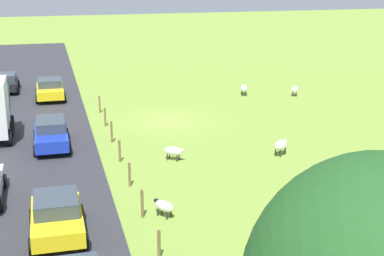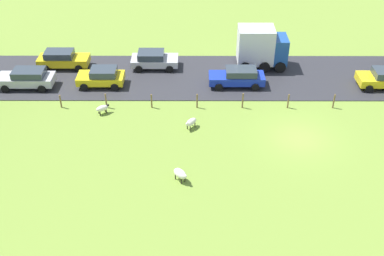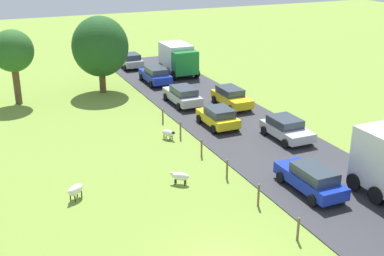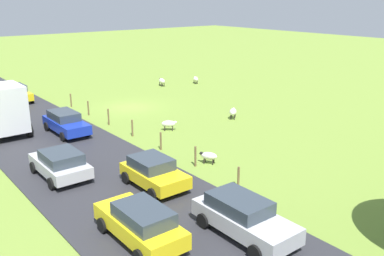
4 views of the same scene
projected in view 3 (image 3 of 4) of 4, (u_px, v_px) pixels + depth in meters
The scene contains 20 objects.
road_strip at pixel (381, 219), 24.76m from camera, with size 8.00×80.00×0.06m, color #2D2D33.
sheep_0 at pixel (180, 176), 28.20m from camera, with size 1.11×1.01×0.74m.
sheep_2 at pixel (75, 190), 26.51m from camera, with size 1.15×1.09×0.84m.
sheep_3 at pixel (168, 133), 34.68m from camera, with size 0.90×1.07×0.70m.
tree_0 at pixel (100, 47), 44.28m from camera, with size 5.06×5.06×6.98m.
tree_1 at pixel (13, 52), 41.00m from camera, with size 3.47×3.47×6.34m.
fence_post_1 at pixel (298, 229), 22.82m from camera, with size 0.12×0.12×1.20m, color brown.
fence_post_2 at pixel (258, 195), 25.82m from camera, with size 0.12×0.12×1.27m, color brown.
fence_post_3 at pixel (227, 169), 28.83m from camera, with size 0.12×0.12×1.20m, color brown.
fence_post_4 at pixel (202, 148), 31.84m from camera, with size 0.12×0.12×1.17m, color brown.
fence_post_5 at pixel (180, 130), 34.84m from camera, with size 0.12×0.12×1.22m, color brown.
fence_post_6 at pixel (163, 116), 37.87m from camera, with size 0.12×0.12×1.10m, color brown.
truck_1 at pixel (178, 59), 50.99m from camera, with size 2.83×4.87×3.15m.
car_0 at pixel (183, 95), 41.91m from camera, with size 2.07×4.60×1.56m.
car_1 at pixel (155, 75), 48.21m from camera, with size 2.12×4.59×1.61m.
car_2 at pixel (311, 178), 27.15m from camera, with size 1.99×4.58×1.54m.
car_3 at pixel (218, 117), 36.80m from camera, with size 2.11×3.84×1.51m.
car_6 at pixel (286, 128), 34.54m from camera, with size 2.21×4.12×1.48m.
car_7 at pixel (231, 97), 41.41m from camera, with size 2.00×4.44×1.56m.
car_8 at pixel (130, 60), 54.26m from camera, with size 2.13×3.92×1.57m.
Camera 3 is at (-8.45, -15.84, 13.01)m, focal length 46.27 mm.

